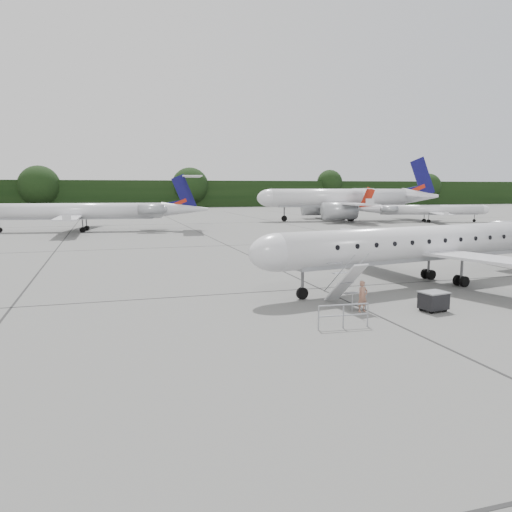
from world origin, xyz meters
name	(u,v)px	position (x,y,z in m)	size (l,w,h in m)	color
ground	(441,302)	(0.00, 0.00, 0.00)	(320.00, 320.00, 0.00)	slate
treeline	(162,194)	(0.00, 130.00, 4.00)	(260.00, 4.00, 8.00)	black
main_regional_jet	(435,226)	(2.68, 4.40, 3.57)	(27.88, 20.08, 7.15)	silver
airstair	(346,284)	(-5.07, 0.74, 1.12)	(0.85, 2.38, 2.24)	silver
passenger	(363,296)	(-4.83, -0.58, 0.75)	(0.54, 0.36, 1.49)	#8F614E
safety_railing	(343,317)	(-6.96, -2.84, 0.50)	(2.20, 0.08, 1.00)	#919399
baggage_cart	(433,301)	(-1.53, -1.44, 0.50)	(1.16, 0.94, 1.01)	black
bg_narrowbody	(339,189)	(23.47, 59.83, 5.63)	(31.38, 22.59, 11.26)	silver
bg_regional_left	(75,203)	(-20.12, 49.65, 3.79)	(28.92, 20.82, 7.59)	silver
bg_regional_right	(432,205)	(36.93, 51.66, 2.93)	(22.35, 16.09, 5.86)	silver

